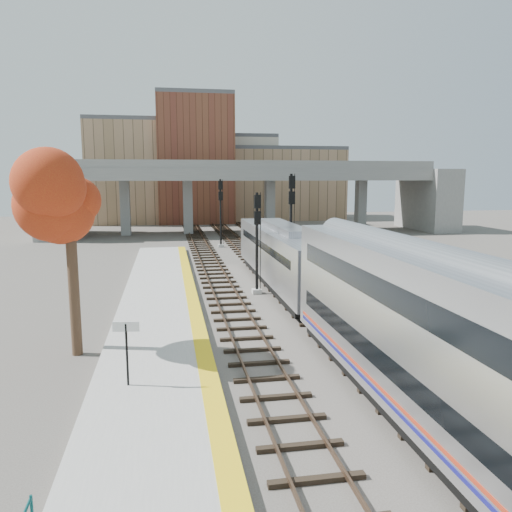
{
  "coord_description": "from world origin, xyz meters",
  "views": [
    {
      "loc": [
        -6.67,
        -21.33,
        7.49
      ],
      "look_at": [
        -1.19,
        9.49,
        2.5
      ],
      "focal_mm": 35.0,
      "sensor_mm": 36.0,
      "label": 1
    }
  ],
  "objects": [
    {
      "name": "ground",
      "position": [
        0.0,
        0.0,
        0.0
      ],
      "size": [
        160.0,
        160.0,
        0.0
      ],
      "primitive_type": "plane",
      "color": "#47423D",
      "rests_on": "ground"
    },
    {
      "name": "platform",
      "position": [
        -7.25,
        0.0,
        0.17
      ],
      "size": [
        4.5,
        60.0,
        0.35
      ],
      "primitive_type": "cube",
      "color": "#9E9E99",
      "rests_on": "ground"
    },
    {
      "name": "yellow_strip",
      "position": [
        -5.35,
        0.0,
        0.35
      ],
      "size": [
        0.7,
        60.0,
        0.01
      ],
      "primitive_type": "cube",
      "color": "yellow",
      "rests_on": "platform"
    },
    {
      "name": "tracks",
      "position": [
        0.93,
        12.5,
        0.08
      ],
      "size": [
        10.7,
        95.0,
        0.25
      ],
      "color": "black",
      "rests_on": "ground"
    },
    {
      "name": "overpass",
      "position": [
        4.92,
        45.0,
        5.81
      ],
      "size": [
        54.0,
        12.0,
        9.5
      ],
      "color": "slate",
      "rests_on": "ground"
    },
    {
      "name": "buildings_far",
      "position": [
        1.26,
        66.57,
        7.88
      ],
      "size": [
        43.0,
        21.0,
        20.6
      ],
      "color": "tan",
      "rests_on": "ground"
    },
    {
      "name": "parking_lot",
      "position": [
        14.0,
        28.0,
        0.02
      ],
      "size": [
        14.0,
        18.0,
        0.04
      ],
      "primitive_type": "cube",
      "color": "black",
      "rests_on": "ground"
    },
    {
      "name": "locomotive",
      "position": [
        1.0,
        11.25,
        2.28
      ],
      "size": [
        3.02,
        19.05,
        4.1
      ],
      "color": "#A8AAB2",
      "rests_on": "ground"
    },
    {
      "name": "coach",
      "position": [
        1.0,
        -11.35,
        2.8
      ],
      "size": [
        3.03,
        25.0,
        5.0
      ],
      "color": "#A8AAB2",
      "rests_on": "ground"
    },
    {
      "name": "signal_mast_near",
      "position": [
        -1.1,
        9.62,
        3.12
      ],
      "size": [
        0.6,
        0.64,
        6.51
      ],
      "color": "#9E9E99",
      "rests_on": "ground"
    },
    {
      "name": "signal_mast_mid",
      "position": [
        3.0,
        17.14,
        3.95
      ],
      "size": [
        0.6,
        0.64,
        7.72
      ],
      "color": "#9E9E99",
      "rests_on": "ground"
    },
    {
      "name": "signal_mast_far",
      "position": [
        -1.1,
        31.47,
        3.62
      ],
      "size": [
        0.6,
        0.64,
        7.23
      ],
      "color": "#9E9E99",
      "rests_on": "ground"
    },
    {
      "name": "station_sign",
      "position": [
        -8.17,
        -4.45,
        1.98
      ],
      "size": [
        0.9,
        0.17,
        2.27
      ],
      "rotation": [
        0.0,
        0.0,
        -0.13
      ],
      "color": "black",
      "rests_on": "platform"
    },
    {
      "name": "tree",
      "position": [
        -10.6,
        0.01,
        6.46
      ],
      "size": [
        3.6,
        3.6,
        8.71
      ],
      "color": "#382619",
      "rests_on": "ground"
    },
    {
      "name": "car_a",
      "position": [
        12.51,
        23.06,
        0.69
      ],
      "size": [
        2.04,
        4.02,
        1.31
      ],
      "primitive_type": "imported",
      "rotation": [
        0.0,
        0.0,
        -0.13
      ],
      "color": "#99999E",
      "rests_on": "parking_lot"
    },
    {
      "name": "car_b",
      "position": [
        15.14,
        26.91,
        0.69
      ],
      "size": [
        1.92,
        4.11,
        1.3
      ],
      "primitive_type": "imported",
      "rotation": [
        0.0,
        0.0,
        0.14
      ],
      "color": "#99999E",
      "rests_on": "parking_lot"
    },
    {
      "name": "car_c",
      "position": [
        17.35,
        30.89,
        0.69
      ],
      "size": [
        1.99,
        4.56,
        1.31
      ],
      "primitive_type": "imported",
      "rotation": [
        0.0,
        0.0,
        -0.04
      ],
      "color": "#99999E",
      "rests_on": "parking_lot"
    }
  ]
}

